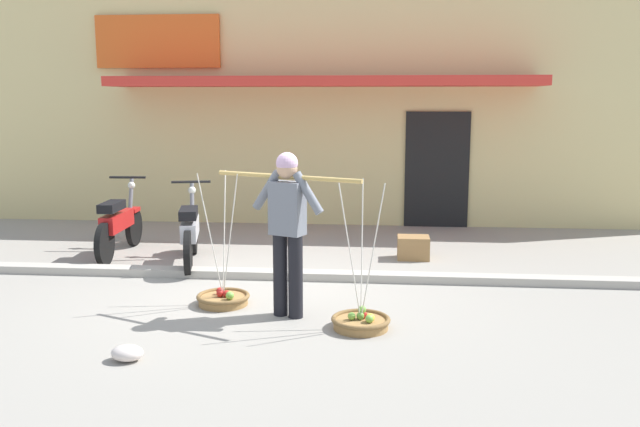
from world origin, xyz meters
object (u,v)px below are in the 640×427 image
Objects in this scene: fruit_basket_left_side at (223,298)px; motorcycle_nearest_shop at (119,224)px; fruit_vendor at (287,223)px; plastic_litter_bag at (127,353)px; motorcycle_second_in_row at (190,232)px; wooden_crate at (413,248)px; fruit_basket_right_side at (361,321)px.

fruit_basket_left_side is 2.97m from motorcycle_nearest_shop.
plastic_litter_bag is (-1.21, -1.31, -0.91)m from fruit_vendor.
wooden_crate is (3.01, 0.61, -0.29)m from motorcycle_second_in_row.
fruit_vendor reaches higher than motorcycle_nearest_shop.
fruit_vendor is 2.65m from motorcycle_second_in_row.
motorcycle_nearest_shop is 4.19m from wooden_crate.
motorcycle_nearest_shop is 1.25m from motorcycle_second_in_row.
motorcycle_second_in_row is 3.09m from wooden_crate.
motorcycle_nearest_shop is 4.14× the size of wooden_crate.
wooden_crate is at bearing 77.83° from fruit_basket_right_side.
wooden_crate is (2.61, 3.96, 0.09)m from plastic_litter_bag.
plastic_litter_bag is (-0.45, -1.63, -0.01)m from fruit_basket_left_side.
fruit_vendor is 6.05× the size of plastic_litter_bag.
fruit_vendor reaches higher than fruit_basket_left_side.
motorcycle_nearest_shop is at bearing 133.24° from fruit_basket_left_side.
wooden_crate is at bearing 11.40° from motorcycle_second_in_row.
fruit_vendor is 0.93× the size of motorcycle_nearest_shop.
fruit_vendor is 3.85× the size of wooden_crate.
motorcycle_second_in_row is at bearing 96.84° from plastic_litter_bag.
motorcycle_second_in_row is at bearing -20.28° from motorcycle_nearest_shop.
fruit_basket_left_side is 1.69m from plastic_litter_bag.
fruit_basket_right_side is 4.52m from motorcycle_nearest_shop.
fruit_basket_left_side is at bearing 157.35° from fruit_vendor.
fruit_vendor reaches higher than motorcycle_second_in_row.
fruit_basket_left_side reaches higher than motorcycle_second_in_row.
fruit_basket_left_side is 1.65m from fruit_basket_right_side.
fruit_basket_right_side reaches higher than plastic_litter_bag.
motorcycle_nearest_shop is 4.11m from plastic_litter_bag.
plastic_litter_bag is at bearing -67.43° from motorcycle_nearest_shop.
motorcycle_second_in_row is (-1.61, 2.03, -0.52)m from fruit_vendor.
fruit_basket_left_side is 3.17m from wooden_crate.
fruit_basket_right_side is 0.80× the size of motorcycle_nearest_shop.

